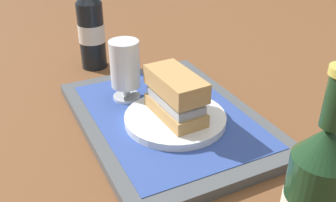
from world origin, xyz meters
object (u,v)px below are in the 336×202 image
plate (176,118)px  beer_glass (125,67)px  second_bottle (313,201)px  beer_bottle (91,27)px  sandwich (176,94)px

plate → beer_glass: size_ratio=1.52×
plate → second_bottle: 0.34m
beer_glass → beer_bottle: 0.23m
beer_bottle → second_bottle: same height
plate → second_bottle: second_bottle is taller
beer_glass → beer_bottle: (0.23, 0.00, 0.01)m
plate → beer_bottle: size_ratio=0.71×
beer_bottle → second_bottle: bearing=-175.7°
sandwich → beer_bottle: beer_bottle is taller
plate → beer_bottle: 0.37m
beer_glass → plate: bearing=-157.8°
plate → beer_glass: 0.15m
sandwich → beer_glass: (0.12, 0.05, 0.01)m
sandwich → second_bottle: second_bottle is taller
sandwich → second_bottle: bearing=176.9°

